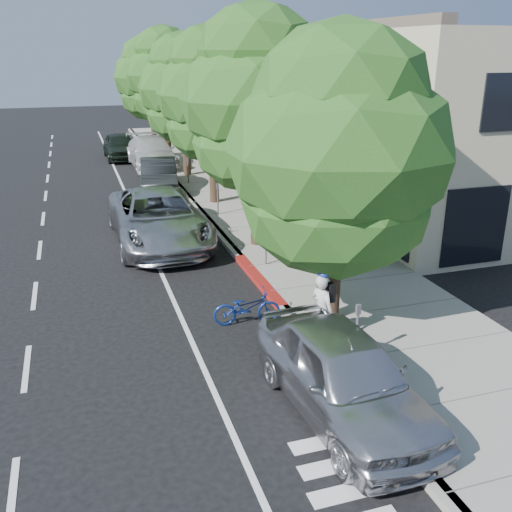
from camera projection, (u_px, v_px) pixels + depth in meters
name	position (u px, v px, depth m)	size (l,w,h in m)	color
ground	(270.00, 296.00, 15.73)	(120.00, 120.00, 0.00)	black
sidewalk	(259.00, 212.00, 23.53)	(4.60, 56.00, 0.15)	gray
curb	(205.00, 217.00, 22.87)	(0.30, 56.00, 0.15)	#9E998E
curb_red_segment	(259.00, 280.00, 16.60)	(0.32, 4.00, 0.15)	maroon
storefront_building	(325.00, 102.00, 33.41)	(10.00, 36.00, 7.00)	beige
street_tree_0	(339.00, 154.00, 12.77)	(5.22, 5.22, 7.10)	black
street_tree_1	(257.00, 103.00, 17.92)	(4.93, 4.93, 7.86)	black
street_tree_2	(212.00, 96.00, 23.37)	(4.63, 4.63, 7.47)	black
street_tree_3	(184.00, 90.00, 28.79)	(4.67, 4.67, 7.32)	black
street_tree_4	(164.00, 77.00, 34.02)	(4.59, 4.59, 7.82)	black
street_tree_5	(151.00, 79.00, 39.52)	(5.18, 5.18, 7.51)	black
cyclist	(322.00, 311.00, 12.80)	(0.64, 0.42, 1.74)	silver
bicycle	(247.00, 307.00, 13.98)	(0.58, 1.66, 0.87)	navy
silver_suv	(158.00, 218.00, 19.71)	(3.00, 6.51, 1.81)	#B3B3B8
dark_sedan	(159.00, 176.00, 26.93)	(1.64, 4.71, 1.55)	black
white_pickup	(152.00, 153.00, 32.57)	(2.40, 5.90, 1.71)	silver
dark_suv_far	(120.00, 146.00, 35.26)	(1.86, 4.63, 1.58)	black
near_car_a	(343.00, 375.00, 10.39)	(1.92, 4.77, 1.63)	#B7B6BB
pedestrian	(252.00, 182.00, 24.60)	(0.83, 0.65, 1.71)	black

